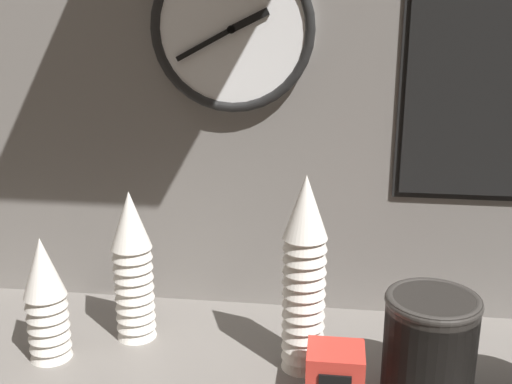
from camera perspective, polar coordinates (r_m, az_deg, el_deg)
The scene contains 9 objects.
ground_plane at distance 1.23m, azimuth 0.24°, elevation -16.10°, with size 1.60×0.56×0.04m, color slate.
wall_tiled_back at distance 1.30m, azimuth 1.75°, elevation 11.43°, with size 1.60×0.03×1.05m.
cup_stack_center_left at distance 1.27m, azimuth -10.89°, elevation -6.48°, with size 0.08×0.08×0.30m.
cup_stack_left at distance 1.25m, azimuth -18.19°, elevation -9.02°, with size 0.08×0.08×0.24m.
cup_stack_center_right at distance 1.14m, azimuth 4.32°, elevation -7.37°, with size 0.08×0.08×0.37m.
bowl_stack_right at distance 1.14m, azimuth 15.17°, elevation -12.96°, with size 0.16×0.16×0.18m.
wall_clock at distance 1.27m, azimuth -2.15°, elevation 14.27°, with size 0.32×0.03×0.32m.
menu_board at distance 1.30m, azimuth 21.09°, elevation 12.30°, with size 0.37×0.01×0.61m.
napkin_dispenser at distance 1.11m, azimuth 7.03°, elevation -15.91°, with size 0.09×0.09×0.10m.
Camera 1 is at (0.13, -1.02, 0.66)m, focal length 45.00 mm.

